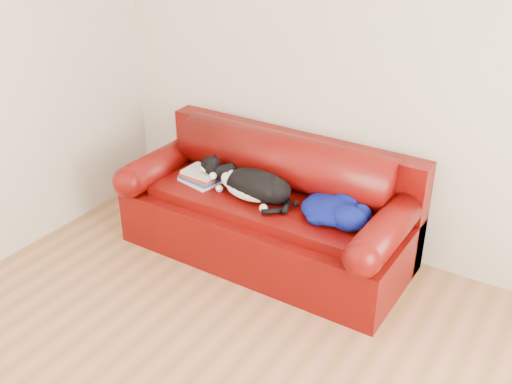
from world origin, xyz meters
TOP-DOWN VIEW (x-y plane):
  - room_shell at (0.12, 0.02)m, footprint 4.52×4.02m
  - sofa_base at (-0.63, 1.49)m, footprint 2.10×0.90m
  - sofa_back at (-0.63, 1.74)m, footprint 2.10×1.01m
  - book_stack at (-1.15, 1.41)m, footprint 0.32×0.27m
  - cat at (-0.68, 1.40)m, footprint 0.74×0.31m
  - blanket at (-0.08, 1.46)m, footprint 0.50×0.42m

SIDE VIEW (x-z plane):
  - sofa_base at x=-0.63m, z-range -0.01..0.49m
  - sofa_back at x=-0.63m, z-range 0.10..0.98m
  - book_stack at x=-1.15m, z-range 0.50..0.60m
  - blanket at x=-0.08m, z-range 0.49..0.65m
  - cat at x=-0.68m, z-range 0.47..0.74m
  - room_shell at x=0.12m, z-range 0.36..2.97m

